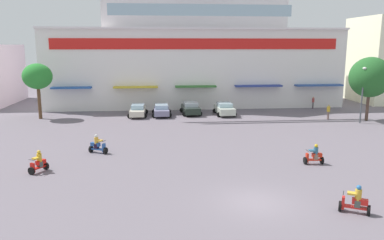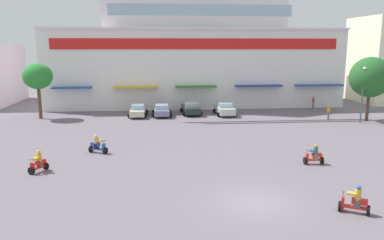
# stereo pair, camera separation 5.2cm
# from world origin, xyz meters

# --- Properties ---
(ground_plane) EXTENTS (128.00, 128.00, 0.00)m
(ground_plane) POSITION_xyz_m (0.00, 13.00, 0.00)
(ground_plane) COLOR slate
(colonial_building) EXTENTS (40.00, 15.00, 19.43)m
(colonial_building) POSITION_xyz_m (0.00, 35.44, 8.35)
(colonial_building) COLOR white
(colonial_building) RESTS_ON ground
(plaza_tree_0) EXTENTS (3.31, 3.11, 6.35)m
(plaza_tree_0) POSITION_xyz_m (-18.75, 25.58, 4.84)
(plaza_tree_0) COLOR brown
(plaza_tree_0) RESTS_ON ground
(plaza_tree_1) EXTENTS (4.56, 4.23, 7.11)m
(plaza_tree_1) POSITION_xyz_m (18.30, 20.98, 4.88)
(plaza_tree_1) COLOR brown
(plaza_tree_1) RESTS_ON ground
(parked_car_0) EXTENTS (2.38, 4.52, 1.42)m
(parked_car_0) POSITION_xyz_m (-7.55, 26.03, 0.72)
(parked_car_0) COLOR beige
(parked_car_0) RESTS_ON ground
(parked_car_1) EXTENTS (2.38, 4.13, 1.39)m
(parked_car_1) POSITION_xyz_m (-4.74, 25.95, 0.71)
(parked_car_1) COLOR slate
(parked_car_1) RESTS_ON ground
(parked_car_2) EXTENTS (2.60, 4.38, 1.51)m
(parked_car_2) POSITION_xyz_m (-1.15, 26.72, 0.77)
(parked_car_2) COLOR #202B23
(parked_car_2) RESTS_ON ground
(parked_car_3) EXTENTS (2.53, 4.30, 1.50)m
(parked_car_3) POSITION_xyz_m (2.90, 25.82, 0.77)
(parked_car_3) COLOR beige
(parked_car_3) RESTS_ON ground
(scooter_rider_0) EXTENTS (1.55, 1.17, 1.51)m
(scooter_rider_0) POSITION_xyz_m (4.64, -1.78, 0.61)
(scooter_rider_0) COLOR black
(scooter_rider_0) RESTS_ON ground
(scooter_rider_1) EXTENTS (1.57, 1.12, 1.50)m
(scooter_rider_1) POSITION_xyz_m (-9.99, 10.49, 0.62)
(scooter_rider_1) COLOR black
(scooter_rider_1) RESTS_ON ground
(scooter_rider_3) EXTENTS (1.15, 1.41, 1.49)m
(scooter_rider_3) POSITION_xyz_m (-13.25, 6.24, 0.60)
(scooter_rider_3) COLOR black
(scooter_rider_3) RESTS_ON ground
(scooter_rider_4) EXTENTS (1.38, 0.58, 1.47)m
(scooter_rider_4) POSITION_xyz_m (5.87, 6.19, 0.60)
(scooter_rider_4) COLOR black
(scooter_rider_4) RESTS_ON ground
(pedestrian_0) EXTENTS (0.38, 0.38, 1.64)m
(pedestrian_0) POSITION_xyz_m (15.46, 29.15, 0.95)
(pedestrian_0) COLOR #504649
(pedestrian_0) RESTS_ON ground
(pedestrian_1) EXTENTS (0.47, 0.47, 1.71)m
(pedestrian_1) POSITION_xyz_m (14.29, 22.09, 0.97)
(pedestrian_1) COLOR #7F635E
(pedestrian_1) RESTS_ON ground
(streetlamp_near) EXTENTS (0.40, 0.40, 6.09)m
(streetlamp_near) POSITION_xyz_m (16.85, 19.75, 3.60)
(streetlamp_near) COLOR #474C51
(streetlamp_near) RESTS_ON ground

